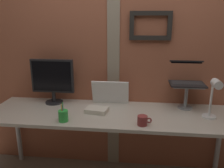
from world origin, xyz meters
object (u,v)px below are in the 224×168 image
laptop (186,77)px  pen_cup (63,116)px  coffee_mug (143,121)px  monitor (52,78)px  whiteboard_panel (110,92)px  desk_lamp (214,95)px

laptop → pen_cup: bearing=-155.6°
pen_cup → coffee_mug: size_ratio=1.45×
monitor → laptop: 1.32m
whiteboard_panel → pen_cup: (-0.35, -0.46, -0.07)m
laptop → whiteboard_panel: (-0.74, -0.04, -0.17)m
laptop → whiteboard_panel: 0.76m
monitor → pen_cup: 0.53m
monitor → pen_cup: monitor is taller
laptop → desk_lamp: 0.37m
pen_cup → desk_lamp: bearing=7.6°
pen_cup → monitor: bearing=119.1°
desk_lamp → coffee_mug: size_ratio=3.10×
pen_cup → coffee_mug: pen_cup is taller
pen_cup → whiteboard_panel: bearing=52.7°
desk_lamp → pen_cup: (-1.26, -0.17, -0.18)m
monitor → pen_cup: bearing=-60.9°
laptop → whiteboard_panel: bearing=-177.1°
whiteboard_panel → desk_lamp: 0.96m
monitor → pen_cup: size_ratio=2.63×
laptop → coffee_mug: laptop is taller
monitor → desk_lamp: bearing=-9.6°
monitor → whiteboard_panel: (0.58, 0.04, -0.14)m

